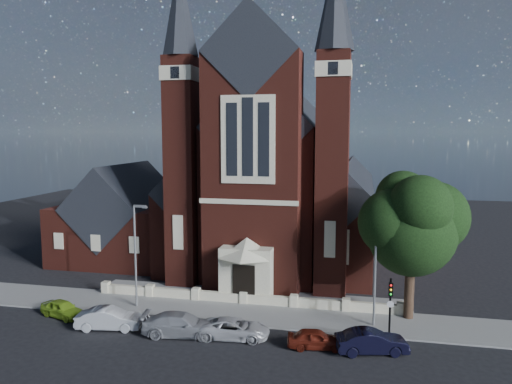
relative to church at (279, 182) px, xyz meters
The scene contains 16 objects.
ground 11.40m from the church, 90.00° to the right, with size 120.00×120.00×0.00m, color black.
pavement_strip 20.18m from the church, 90.00° to the right, with size 60.00×5.00×0.12m, color gray.
forecourt_paving 16.60m from the church, 90.00° to the right, with size 26.00×3.00×0.14m, color gray.
forecourt_wall 18.37m from the church, 90.00° to the right, with size 24.00×0.40×0.90m, color #BDB496.
church is the anchor object (origin of this frame).
parish_hall 17.26m from the church, 162.84° to the right, with size 12.00×12.20×10.24m.
street_tree 21.38m from the church, 53.83° to the right, with size 6.40×6.60×10.70m.
street_lamp_left 20.84m from the church, 112.66° to the right, with size 1.16×0.22×8.09m.
street_lamp_right 21.76m from the church, 61.96° to the right, with size 1.16×0.22×8.09m.
traffic_signal 23.94m from the church, 61.80° to the right, with size 0.28×0.42×4.00m.
car_lime_van 26.38m from the church, 119.42° to the right, with size 1.48×3.68×1.26m, color #7EAC22.
car_silver_a 25.74m from the church, 108.76° to the right, with size 1.57×4.51×1.49m, color #A6AAAE.
car_silver_b 24.61m from the church, 96.48° to the right, with size 2.14×5.27×1.53m, color gray.
car_white_suv 24.17m from the church, 87.67° to the right, with size 2.18×4.72×1.31m, color silver.
car_dark_red 25.36m from the church, 74.72° to the right, with size 1.46×3.62×1.23m, color #601C10.
car_navy 26.36m from the church, 67.17° to the right, with size 1.55×4.44×1.46m, color black.
Camera 1 is at (9.16, -30.65, 13.61)m, focal length 35.00 mm.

